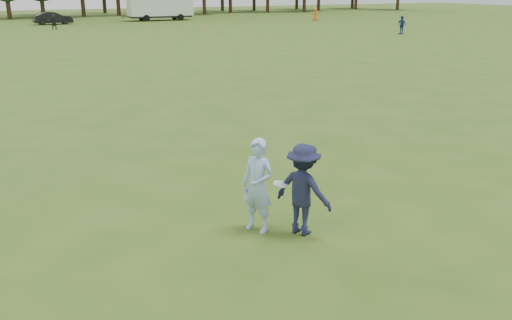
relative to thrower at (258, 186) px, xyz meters
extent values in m
plane|color=#2F5116|center=(0.89, -0.63, -0.88)|extent=(200.00, 200.00, 0.00)
imported|color=#97BAEA|center=(0.00, 0.00, 0.00)|extent=(0.68, 0.77, 1.76)
imported|color=#1A1E3B|center=(0.68, -0.47, -0.03)|extent=(1.09, 1.27, 1.70)
imported|color=navy|center=(30.45, 31.62, -0.05)|extent=(0.51, 1.01, 1.65)
imported|color=orange|center=(33.83, 51.72, -0.11)|extent=(0.89, 0.86, 1.54)
imported|color=#242424|center=(2.47, 51.56, -0.12)|extent=(1.47, 0.65, 1.53)
imported|color=black|center=(3.24, 59.15, -0.18)|extent=(4.42, 1.98, 1.41)
cone|color=orange|center=(16.87, 46.57, -0.73)|extent=(0.28, 0.28, 0.30)
cylinder|color=white|center=(0.33, -0.26, 0.06)|extent=(0.33, 0.33, 0.09)
cube|color=white|center=(16.40, 60.77, 1.02)|extent=(8.00, 2.50, 2.60)
cube|color=black|center=(16.40, 60.77, -0.38)|extent=(7.60, 2.30, 0.25)
cylinder|color=black|center=(14.20, 59.52, -0.48)|extent=(0.80, 0.25, 0.80)
cylinder|color=black|center=(14.20, 62.02, -0.48)|extent=(0.80, 0.25, 0.80)
cylinder|color=black|center=(18.60, 59.52, -0.48)|extent=(0.80, 0.25, 0.80)
cylinder|color=black|center=(18.60, 62.02, -0.48)|extent=(0.80, 0.25, 0.80)
cube|color=#333333|center=(12.00, 60.77, -0.33)|extent=(1.20, 0.15, 0.12)
cylinder|color=#332114|center=(-0.71, 72.06, 0.63)|extent=(0.56, 0.56, 3.01)
cylinder|color=#332114|center=(3.72, 74.44, 0.73)|extent=(0.56, 0.56, 3.23)
cylinder|color=#332114|center=(9.13, 74.34, 1.00)|extent=(0.56, 0.56, 3.77)
cylinder|color=#332114|center=(14.27, 74.93, 0.78)|extent=(0.56, 0.56, 3.33)
cylinder|color=#332114|center=(20.47, 75.18, 0.73)|extent=(0.56, 0.56, 3.22)
cylinder|color=#332114|center=(26.73, 72.24, 1.19)|extent=(0.56, 0.56, 4.15)
cylinder|color=#332114|center=(32.62, 75.76, 1.09)|extent=(0.56, 0.56, 3.95)
cylinder|color=#332114|center=(38.75, 74.37, 1.07)|extent=(0.56, 0.56, 3.90)
cylinder|color=#332114|center=(45.06, 73.14, 0.70)|extent=(0.56, 0.56, 3.16)
cylinder|color=#332114|center=(4.35, 81.21, 0.68)|extent=(0.56, 0.56, 3.11)
cylinder|color=#332114|center=(13.78, 82.63, 0.87)|extent=(0.56, 0.56, 3.50)
cylinder|color=#332114|center=(21.55, 83.22, 1.02)|extent=(0.56, 0.56, 3.80)
cylinder|color=#332114|center=(39.15, 80.31, 0.41)|extent=(0.56, 0.56, 2.58)
cylinder|color=#332114|center=(48.62, 81.75, 0.43)|extent=(0.56, 0.56, 2.62)
cylinder|color=#332114|center=(60.18, 80.41, 0.39)|extent=(0.56, 0.56, 2.54)
camera|label=1|loc=(-4.11, -8.26, 3.49)|focal=38.00mm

